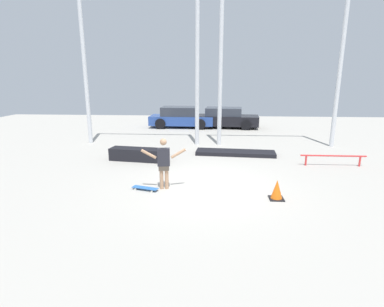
% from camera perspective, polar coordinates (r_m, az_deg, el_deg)
% --- Properties ---
extents(ground_plane, '(36.00, 36.00, 0.00)m').
position_cam_1_polar(ground_plane, '(9.18, 2.41, -6.34)').
color(ground_plane, '#B2ADA3').
extents(skateboarder, '(1.31, 0.27, 1.53)m').
position_cam_1_polar(skateboarder, '(8.79, -5.41, -1.47)').
color(skateboarder, tan).
rests_on(skateboarder, ground_plane).
extents(skateboard, '(0.83, 0.42, 0.08)m').
position_cam_1_polar(skateboard, '(8.99, -8.91, -6.51)').
color(skateboard, '#2D66B2').
rests_on(skateboard, ground_plane).
extents(grind_box, '(2.40, 0.95, 0.49)m').
position_cam_1_polar(grind_box, '(12.18, -10.06, -0.18)').
color(grind_box, black).
rests_on(grind_box, ground_plane).
extents(manual_pad, '(3.44, 1.16, 0.16)m').
position_cam_1_polar(manual_pad, '(13.10, 8.25, 0.14)').
color(manual_pad, black).
rests_on(manual_pad, ground_plane).
extents(grind_rail, '(2.41, 0.08, 0.42)m').
position_cam_1_polar(grind_rail, '(12.41, 25.29, -0.67)').
color(grind_rail, red).
rests_on(grind_rail, ground_plane).
extents(canopy_support_left, '(5.65, 0.20, 6.87)m').
position_cam_1_polar(canopy_support_left, '(15.09, -9.88, 17.34)').
color(canopy_support_left, silver).
rests_on(canopy_support_left, ground_plane).
extents(canopy_support_right, '(5.65, 0.20, 6.87)m').
position_cam_1_polar(canopy_support_right, '(15.00, 16.45, 17.01)').
color(canopy_support_right, silver).
rests_on(canopy_support_right, ground_plane).
extents(parked_car_blue, '(4.26, 2.00, 1.38)m').
position_cam_1_polar(parked_car_blue, '(20.34, -2.11, 6.88)').
color(parked_car_blue, '#284793').
rests_on(parked_car_blue, ground_plane).
extents(parked_car_black, '(4.39, 2.23, 1.33)m').
position_cam_1_polar(parked_car_black, '(20.32, 6.38, 6.75)').
color(parked_car_black, black).
rests_on(parked_car_black, ground_plane).
extents(traffic_cone, '(0.39, 0.39, 0.54)m').
position_cam_1_polar(traffic_cone, '(8.50, 15.86, -6.69)').
color(traffic_cone, black).
rests_on(traffic_cone, ground_plane).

